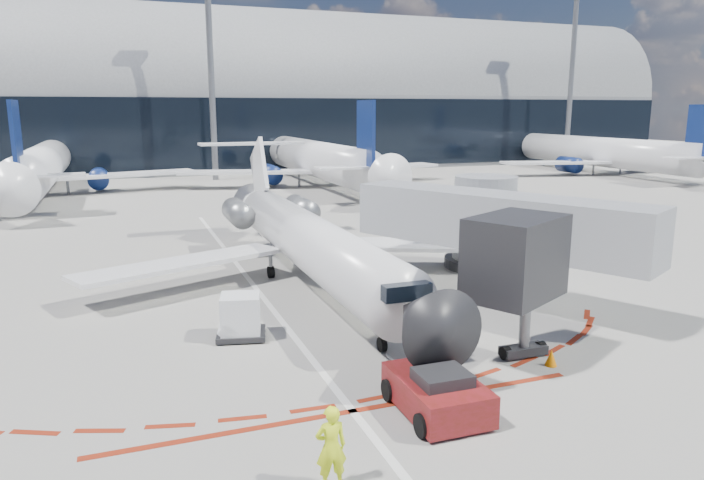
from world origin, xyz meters
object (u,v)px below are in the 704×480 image
object	(u,v)px
regional_jet	(304,237)
uld_container	(241,317)
pushback_tug	(437,393)
ramp_worker	(331,447)

from	to	relation	value
regional_jet	uld_container	world-z (taller)	regional_jet
uld_container	pushback_tug	bearing A→B (deg)	-49.02
regional_jet	ramp_worker	bearing A→B (deg)	-104.17
regional_jet	pushback_tug	xyz separation A→B (m)	(-0.32, -14.09, -1.61)
regional_jet	pushback_tug	bearing A→B (deg)	-91.29
pushback_tug	uld_container	bearing A→B (deg)	118.41
regional_jet	ramp_worker	world-z (taller)	regional_jet
regional_jet	pushback_tug	world-z (taller)	regional_jet
regional_jet	pushback_tug	distance (m)	14.19
pushback_tug	regional_jet	bearing A→B (deg)	89.33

